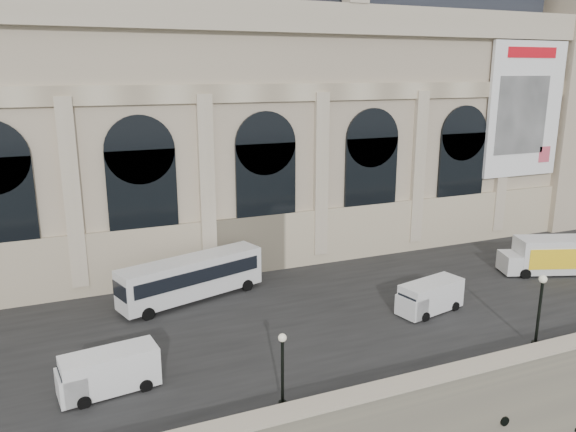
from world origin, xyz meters
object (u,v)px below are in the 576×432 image
at_px(bus_left, 192,277).
at_px(van_b, 104,373).
at_px(box_truck, 550,256).
at_px(lamp_right, 539,313).
at_px(van_c, 428,298).
at_px(lamp_left, 282,372).

relative_size(bus_left, van_b, 2.13).
bearing_deg(box_truck, van_b, -172.84).
distance_m(van_b, box_truck, 36.77).
distance_m(van_b, lamp_right, 25.58).
distance_m(van_b, van_c, 22.17).
distance_m(bus_left, van_c, 17.22).
bearing_deg(van_b, van_c, 4.85).
height_order(bus_left, lamp_left, lamp_left).
relative_size(van_b, box_truck, 0.66).
xyz_separation_m(van_b, lamp_left, (8.18, -4.98, 0.89)).
bearing_deg(bus_left, lamp_right, -41.40).
xyz_separation_m(bus_left, lamp_right, (17.80, -15.69, 0.54)).
distance_m(box_truck, lamp_left, 29.88).
xyz_separation_m(box_truck, lamp_left, (-28.31, -9.56, 0.50)).
relative_size(bus_left, van_c, 2.12).
bearing_deg(lamp_left, bus_left, 93.46).
bearing_deg(van_b, lamp_right, -11.57).
height_order(box_truck, lamp_left, lamp_left).
distance_m(bus_left, lamp_left, 15.57).
distance_m(bus_left, box_truck, 29.85).
bearing_deg(van_c, van_b, -175.15).
bearing_deg(bus_left, lamp_left, -86.54).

